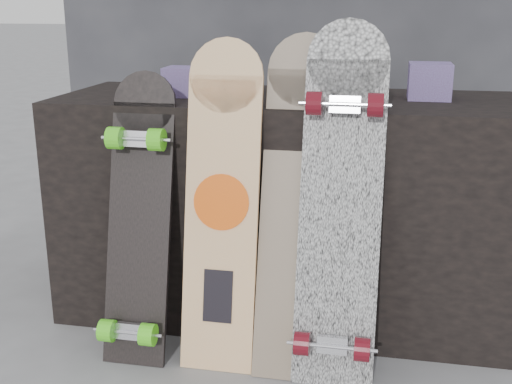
% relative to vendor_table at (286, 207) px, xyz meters
% --- Properties ---
extents(ground, '(60.00, 60.00, 0.00)m').
position_rel_vendor_table_xyz_m(ground, '(0.00, -0.50, -0.40)').
color(ground, slate).
rests_on(ground, ground).
extents(vendor_table, '(1.60, 0.60, 0.80)m').
position_rel_vendor_table_xyz_m(vendor_table, '(0.00, 0.00, 0.00)').
color(vendor_table, black).
rests_on(vendor_table, ground).
extents(booth, '(2.40, 0.22, 2.20)m').
position_rel_vendor_table_xyz_m(booth, '(0.00, 0.85, 0.70)').
color(booth, '#2F2F34').
rests_on(booth, ground).
extents(merch_box_purple, '(0.18, 0.12, 0.10)m').
position_rel_vendor_table_xyz_m(merch_box_purple, '(-0.33, -0.04, 0.45)').
color(merch_box_purple, '#4C3063').
rests_on(merch_box_purple, vendor_table).
extents(merch_box_small, '(0.14, 0.14, 0.12)m').
position_rel_vendor_table_xyz_m(merch_box_small, '(0.47, 0.05, 0.46)').
color(merch_box_small, '#4C3063').
rests_on(merch_box_small, vendor_table).
extents(merch_box_flat, '(0.22, 0.10, 0.06)m').
position_rel_vendor_table_xyz_m(merch_box_flat, '(0.08, 0.18, 0.43)').
color(merch_box_flat, '#D1B78C').
rests_on(merch_box_flat, vendor_table).
extents(longboard_geisha, '(0.23, 0.23, 1.02)m').
position_rel_vendor_table_xyz_m(longboard_geisha, '(-0.15, -0.37, 0.14)').
color(longboard_geisha, beige).
rests_on(longboard_geisha, ground).
extents(longboard_celtic, '(0.23, 0.32, 1.03)m').
position_rel_vendor_table_xyz_m(longboard_celtic, '(0.08, -0.33, 0.15)').
color(longboard_celtic, '#C8AB88').
rests_on(longboard_celtic, ground).
extents(longboard_cascadia, '(0.25, 0.34, 1.08)m').
position_rel_vendor_table_xyz_m(longboard_cascadia, '(0.22, -0.37, 0.16)').
color(longboard_cascadia, white).
rests_on(longboard_cascadia, ground).
extents(skateboard_dark, '(0.20, 0.31, 0.91)m').
position_rel_vendor_table_xyz_m(skateboard_dark, '(-0.42, -0.39, 0.07)').
color(skateboard_dark, black).
rests_on(skateboard_dark, ground).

